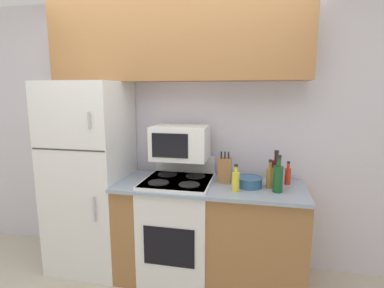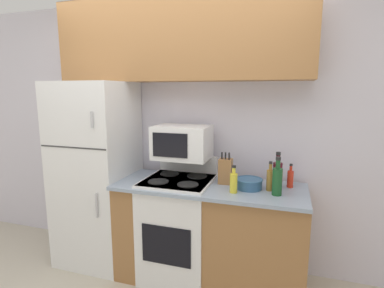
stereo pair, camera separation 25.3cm
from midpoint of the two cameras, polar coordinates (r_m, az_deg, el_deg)
wall_back at (r=2.96m, az=-4.55°, el=1.97°), size 8.00×0.05×2.55m
lower_cabinets at (r=2.77m, az=0.57°, el=-16.50°), size 1.61×0.63×0.90m
refrigerator at (r=3.06m, az=-21.09°, el=-5.83°), size 0.69×0.66×1.77m
upper_cabinets at (r=2.79m, az=-5.94°, el=19.29°), size 2.30×0.31×0.73m
stove at (r=2.81m, az=-5.32°, el=-15.50°), size 0.59×0.61×1.08m
microwave at (r=2.68m, az=-4.89°, el=0.28°), size 0.49×0.36×0.30m
knife_block at (r=2.62m, az=3.52°, el=-5.03°), size 0.11×0.10×0.28m
bowl at (r=2.54m, az=8.07°, el=-7.14°), size 0.22×0.22×0.08m
bottle_wine_red at (r=2.61m, az=13.03°, el=-5.14°), size 0.08×0.08×0.30m
bottle_cooking_spray at (r=2.41m, az=5.35°, el=-7.02°), size 0.06×0.06×0.22m
bottle_vinegar at (r=2.53m, az=11.84°, el=-6.19°), size 0.06×0.06×0.24m
bottle_hot_sauce at (r=2.66m, az=15.23°, el=-5.83°), size 0.05×0.05×0.20m
bottle_wine_green at (r=2.43m, az=13.23°, el=-6.31°), size 0.08×0.08×0.30m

